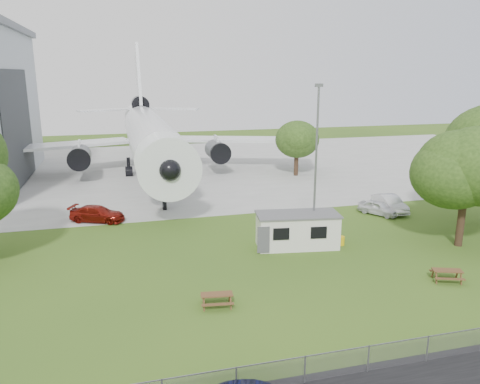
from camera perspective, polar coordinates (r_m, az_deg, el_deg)
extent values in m
plane|color=#4E7121|center=(29.23, -1.32, -11.77)|extent=(160.00, 160.00, 0.00)
cube|color=#B7B7B2|center=(65.11, -9.22, 2.74)|extent=(120.00, 46.00, 0.03)
cube|color=#2D3033|center=(59.84, -25.43, 7.08)|extent=(0.16, 16.00, 12.96)
cylinder|color=white|center=(60.18, -10.92, 6.64)|extent=(5.40, 34.00, 5.40)
cone|color=white|center=(41.48, -8.95, 3.36)|extent=(5.40, 5.50, 5.40)
cone|color=white|center=(80.95, -12.08, 9.06)|extent=(4.86, 9.00, 4.86)
cube|color=white|center=(63.93, -22.37, 5.18)|extent=(21.36, 10.77, 0.36)
cube|color=white|center=(65.52, -0.06, 6.44)|extent=(21.36, 10.77, 0.36)
cube|color=white|center=(80.66, -12.29, 13.09)|extent=(0.46, 9.96, 12.17)
cylinder|color=#515459|center=(60.02, -18.92, 4.08)|extent=(2.50, 4.20, 2.50)
cylinder|color=#515459|center=(61.17, -2.81, 5.01)|extent=(2.50, 4.20, 2.50)
cylinder|color=#515459|center=(79.80, -12.11, 10.43)|extent=(2.60, 4.50, 2.60)
cylinder|color=black|center=(45.74, -9.24, -0.65)|extent=(0.36, 0.36, 2.40)
cylinder|color=black|center=(61.66, -13.42, 3.01)|extent=(0.44, 0.44, 2.40)
cylinder|color=black|center=(62.04, -8.24, 3.32)|extent=(0.44, 0.44, 2.40)
cube|color=silver|center=(35.78, 7.00, -4.72)|extent=(6.30, 3.35, 2.50)
cube|color=#59595B|center=(35.38, 7.06, -2.71)|extent=(6.53, 3.58, 0.12)
cylinder|color=gold|center=(36.92, 12.24, -5.82)|extent=(0.50, 0.50, 0.70)
cylinder|color=slate|center=(35.48, 9.21, 2.99)|extent=(0.16, 0.16, 12.00)
cylinder|color=#382619|center=(39.31, 25.29, -3.59)|extent=(0.56, 0.56, 3.39)
sphere|color=#4A6D24|center=(38.34, 25.95, 2.32)|extent=(7.32, 7.32, 7.32)
cylinder|color=#382619|center=(60.64, 6.85, 3.21)|extent=(0.56, 0.56, 2.60)
sphere|color=#4A6D24|center=(60.12, 6.94, 6.18)|extent=(5.69, 5.69, 5.69)
imported|color=silver|center=(45.46, 16.53, -1.88)|extent=(3.30, 4.05, 1.30)
imported|color=silver|center=(46.79, 17.78, -1.36)|extent=(1.88, 4.76, 1.54)
imported|color=maroon|center=(43.43, -17.00, -2.58)|extent=(5.23, 3.70, 1.41)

